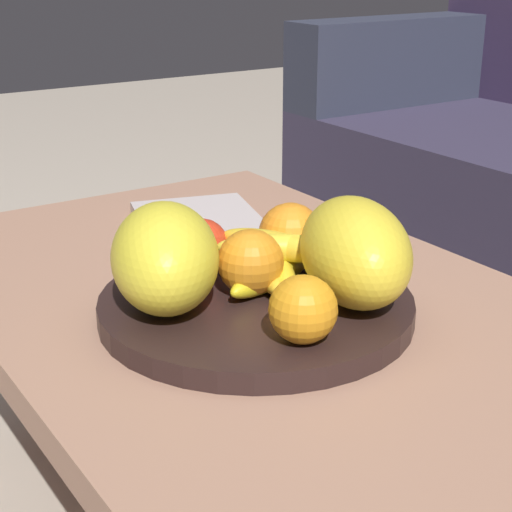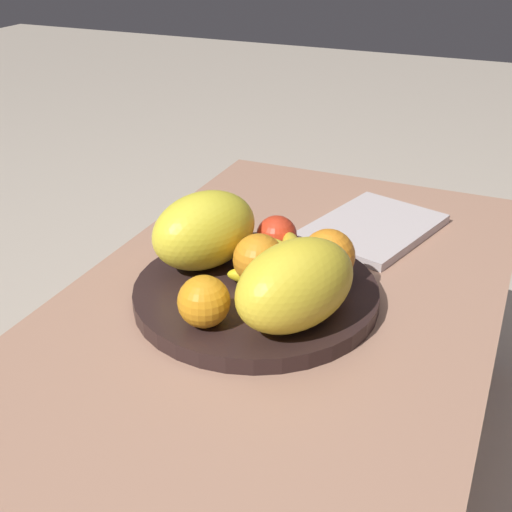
{
  "view_description": "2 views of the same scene",
  "coord_description": "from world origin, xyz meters",
  "px_view_note": "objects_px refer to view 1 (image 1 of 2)",
  "views": [
    {
      "loc": [
        0.7,
        -0.51,
        0.8
      ],
      "look_at": [
        -0.03,
        -0.03,
        0.46
      ],
      "focal_mm": 57.69,
      "sensor_mm": 36.0,
      "label": 1
    },
    {
      "loc": [
        0.75,
        0.31,
        0.92
      ],
      "look_at": [
        -0.03,
        -0.03,
        0.46
      ],
      "focal_mm": 46.65,
      "sensor_mm": 36.0,
      "label": 2
    }
  ],
  "objects_px": {
    "orange_front": "(303,309)",
    "orange_right": "(251,262)",
    "melon_smaller_beside": "(355,251)",
    "melon_large_front": "(165,257)",
    "magazine": "(202,225)",
    "banana_bunch": "(275,261)",
    "apple_front": "(202,245)",
    "orange_left": "(290,235)",
    "fruit_bowl": "(256,306)",
    "coffee_table": "(291,350)"
  },
  "relations": [
    {
      "from": "orange_left",
      "to": "banana_bunch",
      "type": "height_order",
      "value": "orange_left"
    },
    {
      "from": "coffee_table",
      "to": "magazine",
      "type": "height_order",
      "value": "magazine"
    },
    {
      "from": "melon_large_front",
      "to": "orange_right",
      "type": "bearing_deg",
      "value": 78.87
    },
    {
      "from": "melon_large_front",
      "to": "melon_smaller_beside",
      "type": "distance_m",
      "value": 0.21
    },
    {
      "from": "magazine",
      "to": "banana_bunch",
      "type": "bearing_deg",
      "value": 4.33
    },
    {
      "from": "melon_smaller_beside",
      "to": "orange_right",
      "type": "relative_size",
      "value": 2.43
    },
    {
      "from": "coffee_table",
      "to": "orange_front",
      "type": "xyz_separation_m",
      "value": [
        0.09,
        -0.05,
        0.1
      ]
    },
    {
      "from": "fruit_bowl",
      "to": "melon_large_front",
      "type": "height_order",
      "value": "melon_large_front"
    },
    {
      "from": "apple_front",
      "to": "melon_smaller_beside",
      "type": "bearing_deg",
      "value": 28.95
    },
    {
      "from": "banana_bunch",
      "to": "magazine",
      "type": "distance_m",
      "value": 0.29
    },
    {
      "from": "melon_smaller_beside",
      "to": "apple_front",
      "type": "height_order",
      "value": "melon_smaller_beside"
    },
    {
      "from": "melon_large_front",
      "to": "apple_front",
      "type": "distance_m",
      "value": 0.12
    },
    {
      "from": "coffee_table",
      "to": "orange_right",
      "type": "distance_m",
      "value": 0.12
    },
    {
      "from": "melon_large_front",
      "to": "apple_front",
      "type": "bearing_deg",
      "value": 130.25
    },
    {
      "from": "melon_large_front",
      "to": "orange_right",
      "type": "distance_m",
      "value": 0.1
    },
    {
      "from": "coffee_table",
      "to": "fruit_bowl",
      "type": "xyz_separation_m",
      "value": [
        -0.03,
        -0.03,
        0.05
      ]
    },
    {
      "from": "apple_front",
      "to": "magazine",
      "type": "distance_m",
      "value": 0.23
    },
    {
      "from": "magazine",
      "to": "orange_front",
      "type": "bearing_deg",
      "value": -0.01
    },
    {
      "from": "fruit_bowl",
      "to": "melon_large_front",
      "type": "distance_m",
      "value": 0.13
    },
    {
      "from": "coffee_table",
      "to": "apple_front",
      "type": "height_order",
      "value": "apple_front"
    },
    {
      "from": "magazine",
      "to": "orange_right",
      "type": "bearing_deg",
      "value": -2.92
    },
    {
      "from": "melon_large_front",
      "to": "magazine",
      "type": "height_order",
      "value": "melon_large_front"
    },
    {
      "from": "orange_front",
      "to": "apple_front",
      "type": "relative_size",
      "value": 1.08
    },
    {
      "from": "fruit_bowl",
      "to": "orange_right",
      "type": "relative_size",
      "value": 4.71
    },
    {
      "from": "fruit_bowl",
      "to": "melon_smaller_beside",
      "type": "bearing_deg",
      "value": 51.45
    },
    {
      "from": "orange_front",
      "to": "banana_bunch",
      "type": "bearing_deg",
      "value": 155.9
    },
    {
      "from": "fruit_bowl",
      "to": "banana_bunch",
      "type": "relative_size",
      "value": 2.29
    },
    {
      "from": "melon_smaller_beside",
      "to": "magazine",
      "type": "relative_size",
      "value": 0.75
    },
    {
      "from": "coffee_table",
      "to": "orange_right",
      "type": "height_order",
      "value": "orange_right"
    },
    {
      "from": "orange_right",
      "to": "melon_smaller_beside",
      "type": "bearing_deg",
      "value": 47.36
    },
    {
      "from": "orange_right",
      "to": "apple_front",
      "type": "bearing_deg",
      "value": -174.11
    },
    {
      "from": "coffee_table",
      "to": "orange_left",
      "type": "distance_m",
      "value": 0.15
    },
    {
      "from": "orange_front",
      "to": "orange_left",
      "type": "relative_size",
      "value": 0.88
    },
    {
      "from": "orange_left",
      "to": "banana_bunch",
      "type": "distance_m",
      "value": 0.06
    },
    {
      "from": "coffee_table",
      "to": "orange_right",
      "type": "xyz_separation_m",
      "value": [
        -0.04,
        -0.03,
        0.1
      ]
    },
    {
      "from": "fruit_bowl",
      "to": "orange_right",
      "type": "bearing_deg",
      "value": -178.64
    },
    {
      "from": "orange_front",
      "to": "orange_left",
      "type": "xyz_separation_m",
      "value": [
        -0.18,
        0.11,
        0.0
      ]
    },
    {
      "from": "fruit_bowl",
      "to": "magazine",
      "type": "xyz_separation_m",
      "value": [
        -0.3,
        0.1,
        -0.0
      ]
    },
    {
      "from": "magazine",
      "to": "apple_front",
      "type": "bearing_deg",
      "value": -13.34
    },
    {
      "from": "orange_right",
      "to": "banana_bunch",
      "type": "xyz_separation_m",
      "value": [
        -0.01,
        0.04,
        -0.01
      ]
    },
    {
      "from": "orange_front",
      "to": "orange_right",
      "type": "xyz_separation_m",
      "value": [
        -0.13,
        0.02,
        0.0
      ]
    },
    {
      "from": "fruit_bowl",
      "to": "orange_front",
      "type": "xyz_separation_m",
      "value": [
        0.12,
        -0.02,
        0.05
      ]
    },
    {
      "from": "fruit_bowl",
      "to": "orange_front",
      "type": "distance_m",
      "value": 0.13
    },
    {
      "from": "magazine",
      "to": "melon_large_front",
      "type": "bearing_deg",
      "value": -20.22
    },
    {
      "from": "melon_large_front",
      "to": "magazine",
      "type": "relative_size",
      "value": 0.71
    },
    {
      "from": "orange_right",
      "to": "coffee_table",
      "type": "bearing_deg",
      "value": 36.5
    },
    {
      "from": "orange_front",
      "to": "magazine",
      "type": "height_order",
      "value": "orange_front"
    },
    {
      "from": "orange_front",
      "to": "banana_bunch",
      "type": "distance_m",
      "value": 0.16
    },
    {
      "from": "orange_front",
      "to": "orange_left",
      "type": "bearing_deg",
      "value": 147.94
    },
    {
      "from": "fruit_bowl",
      "to": "orange_right",
      "type": "distance_m",
      "value": 0.05
    }
  ]
}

